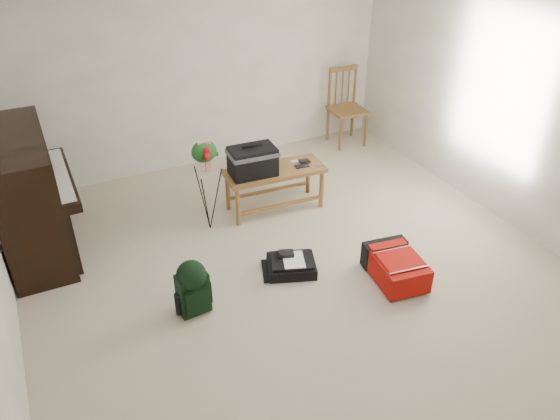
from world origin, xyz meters
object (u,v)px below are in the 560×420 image
bench (260,164)px  red_suitcase (393,264)px  black_duffel (291,265)px  green_backpack (192,285)px  piano (30,198)px  dining_chair (346,108)px  flower_stand (207,186)px

bench → red_suitcase: (0.65, -1.61, -0.47)m
black_duffel → green_backpack: green_backpack is taller
piano → red_suitcase: 3.60m
dining_chair → black_duffel: (-2.04, -2.32, -0.45)m
dining_chair → green_backpack: bearing=-136.9°
bench → flower_stand: flower_stand is taller
red_suitcase → black_duffel: (-0.83, 0.50, -0.07)m
dining_chair → red_suitcase: 3.08m
red_suitcase → green_backpack: size_ratio=1.28×
red_suitcase → flower_stand: (-1.29, 1.55, 0.38)m
bench → piano: bearing=174.7°
piano → bench: size_ratio=1.31×
piano → flower_stand: (1.68, -0.42, -0.07)m
dining_chair → flower_stand: flower_stand is taller
dining_chair → red_suitcase: size_ratio=1.56×
piano → flower_stand: 1.73m
black_duffel → flower_stand: (-0.46, 1.05, 0.46)m
bench → dining_chair: bearing=36.5°
black_duffel → bench: bearing=100.5°
black_duffel → flower_stand: bearing=133.2°
dining_chair → flower_stand: size_ratio=0.98×
piano → bench: 2.35m
dining_chair → black_duffel: 3.12m
dining_chair → flower_stand: bearing=-148.7°
piano → green_backpack: 1.98m
dining_chair → green_backpack: size_ratio=1.99×
flower_stand → bench: bearing=11.0°
piano → dining_chair: bearing=11.4°
piano → dining_chair: 4.26m
piano → green_backpack: bearing=-55.5°
green_backpack → flower_stand: bearing=59.0°
piano → dining_chair: size_ratio=1.42×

